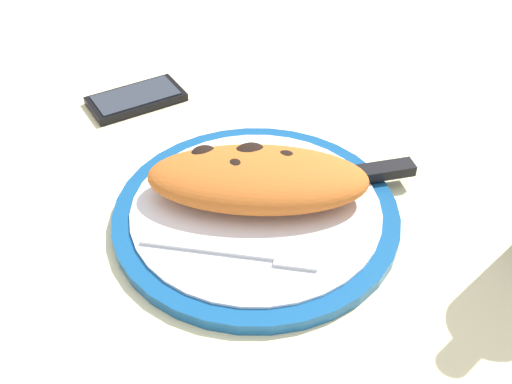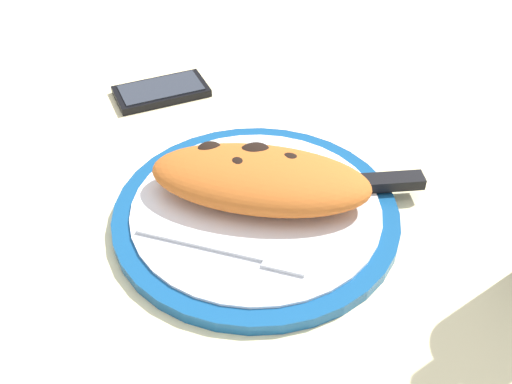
{
  "view_description": "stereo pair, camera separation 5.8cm",
  "coord_description": "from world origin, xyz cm",
  "px_view_note": "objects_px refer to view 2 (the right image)",
  "views": [
    {
      "loc": [
        4.75,
        -44.09,
        41.62
      ],
      "look_at": [
        0.0,
        0.0,
        3.56
      ],
      "focal_mm": 41.61,
      "sensor_mm": 36.0,
      "label": 1
    },
    {
      "loc": [
        10.5,
        -43.08,
        41.62
      ],
      "look_at": [
        0.0,
        0.0,
        3.56
      ],
      "focal_mm": 41.61,
      "sensor_mm": 36.0,
      "label": 2
    }
  ],
  "objects_px": {
    "plate": "(256,213)",
    "fork": "(236,252)",
    "smartphone": "(161,91)",
    "calzone": "(256,178)",
    "knife": "(351,185)"
  },
  "relations": [
    {
      "from": "plate",
      "to": "fork",
      "type": "distance_m",
      "value": 0.07
    },
    {
      "from": "smartphone",
      "to": "fork",
      "type": "bearing_deg",
      "value": -56.85
    },
    {
      "from": "calzone",
      "to": "knife",
      "type": "xyz_separation_m",
      "value": [
        0.09,
        0.03,
        -0.02
      ]
    },
    {
      "from": "fork",
      "to": "calzone",
      "type": "bearing_deg",
      "value": 91.25
    },
    {
      "from": "plate",
      "to": "smartphone",
      "type": "distance_m",
      "value": 0.27
    },
    {
      "from": "smartphone",
      "to": "plate",
      "type": "bearing_deg",
      "value": -48.71
    },
    {
      "from": "fork",
      "to": "smartphone",
      "type": "bearing_deg",
      "value": 123.15
    },
    {
      "from": "plate",
      "to": "smartphone",
      "type": "bearing_deg",
      "value": 131.29
    },
    {
      "from": "calzone",
      "to": "fork",
      "type": "distance_m",
      "value": 0.09
    },
    {
      "from": "plate",
      "to": "calzone",
      "type": "xyz_separation_m",
      "value": [
        -0.0,
        0.02,
        0.03
      ]
    },
    {
      "from": "calzone",
      "to": "knife",
      "type": "height_order",
      "value": "calzone"
    },
    {
      "from": "calzone",
      "to": "smartphone",
      "type": "height_order",
      "value": "calzone"
    },
    {
      "from": "calzone",
      "to": "smartphone",
      "type": "xyz_separation_m",
      "value": [
        -0.17,
        0.19,
        -0.03
      ]
    },
    {
      "from": "calzone",
      "to": "fork",
      "type": "relative_size",
      "value": 1.36
    },
    {
      "from": "plate",
      "to": "fork",
      "type": "bearing_deg",
      "value": -92.38
    }
  ]
}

